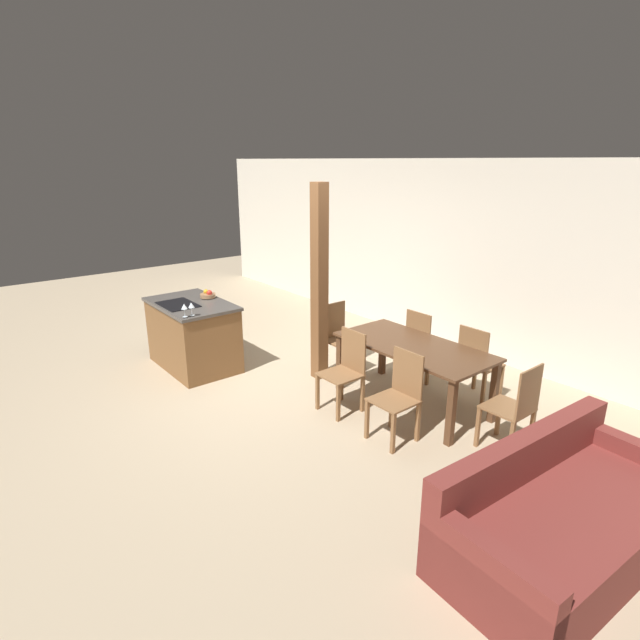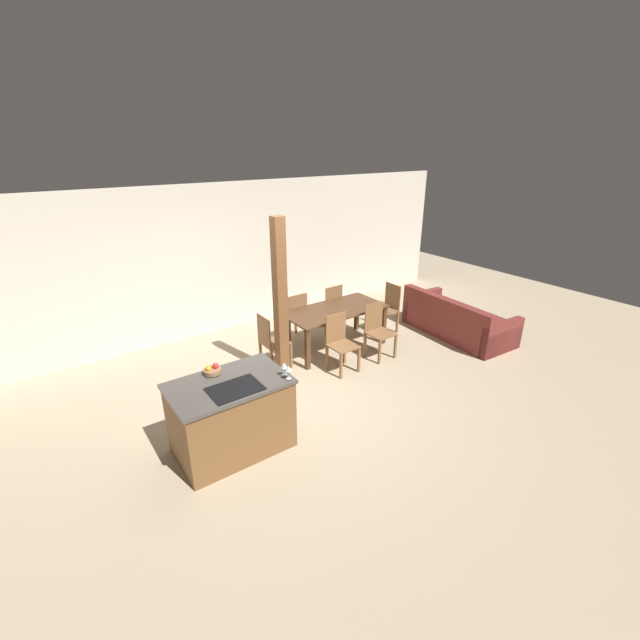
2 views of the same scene
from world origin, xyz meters
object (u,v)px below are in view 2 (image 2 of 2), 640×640
wine_glass_middle (284,366)px  dining_chair_far_left (295,316)px  kitchen_island (231,416)px  dining_table (335,314)px  dining_chair_near_right (378,330)px  dining_chair_head_end (271,341)px  couch (457,321)px  timber_post (280,302)px  dining_chair_foot_end (388,307)px  wine_glass_near (288,369)px  dining_chair_far_right (330,307)px  fruit_bowl (212,370)px  dining_chair_near_left (340,342)px

wine_glass_middle → dining_chair_far_left: (1.62, 2.33, -0.56)m
kitchen_island → wine_glass_middle: size_ratio=8.05×
kitchen_island → dining_table: (2.59, 1.43, 0.18)m
dining_chair_near_right → dining_chair_head_end: 1.78m
couch → dining_chair_head_end: bearing=79.1°
timber_post → dining_chair_near_right: bearing=-11.0°
dining_chair_foot_end → timber_post: 2.64m
wine_glass_near → timber_post: size_ratio=0.07×
couch → dining_chair_far_left: bearing=62.7°
wine_glass_near → dining_chair_head_end: wine_glass_near is taller
kitchen_island → timber_post: size_ratio=0.54×
wine_glass_middle → dining_chair_far_left: 2.89m
dining_chair_head_end → kitchen_island: bearing=137.0°
dining_chair_far_right → couch: 2.37m
wine_glass_middle → dining_chair_foot_end: (3.27, 1.67, -0.56)m
fruit_bowl → dining_table: 2.90m
kitchen_island → dining_chair_head_end: kitchen_island is taller
dining_chair_far_right → couch: size_ratio=0.44×
fruit_bowl → dining_chair_foot_end: (3.91, 1.14, -0.47)m
kitchen_island → dining_chair_foot_end: bearing=20.4°
kitchen_island → dining_chair_foot_end: (3.84, 1.43, 0.02)m
fruit_bowl → wine_glass_middle: bearing=-39.8°
dining_chair_near_right → wine_glass_middle: bearing=-157.1°
fruit_bowl → timber_post: size_ratio=0.08×
dining_chair_far_right → dining_chair_near_right: bearing=90.0°
dining_chair_far_right → wine_glass_near: bearing=45.1°
kitchen_island → couch: 4.80m
fruit_bowl → dining_chair_near_left: bearing=12.3°
dining_chair_far_left → dining_chair_head_end: 1.08m
kitchen_island → couch: size_ratio=0.63×
dining_chair_near_left → timber_post: timber_post is taller
dining_chair_near_left → dining_chair_far_left: same height
dining_table → dining_chair_foot_end: 1.26m
dining_table → timber_post: (-1.25, -0.33, 0.59)m
wine_glass_near → dining_chair_near_left: (1.62, 1.11, -0.56)m
kitchen_island → dining_chair_near_left: kitchen_island is taller
kitchen_island → couch: bearing=6.5°
dining_chair_far_left → dining_chair_foot_end: size_ratio=1.00×
wine_glass_near → wine_glass_middle: size_ratio=1.00×
wine_glass_middle → dining_chair_head_end: size_ratio=0.18×
dining_chair_near_right → dining_chair_far_right: size_ratio=1.00×
wine_glass_middle → couch: (4.19, 0.79, -0.77)m
wine_glass_middle → dining_chair_far_left: wine_glass_middle is taller
dining_chair_far_right → dining_chair_foot_end: (0.86, -0.66, 0.00)m
fruit_bowl → dining_chair_far_left: bearing=38.6°
wine_glass_middle → timber_post: 1.55m
dining_chair_near_right → couch: (1.79, -0.23, -0.21)m
kitchen_island → timber_post: timber_post is taller
dining_chair_near_left → dining_chair_head_end: same height
fruit_bowl → couch: (4.83, 0.26, -0.68)m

